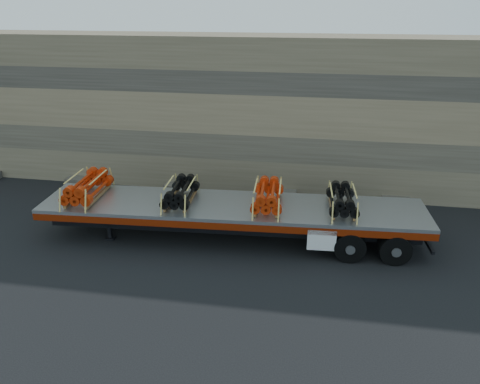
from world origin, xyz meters
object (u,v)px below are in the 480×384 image
object	(u,v)px
bundle_midfront	(181,193)
bundle_front	(87,187)
bundle_rear	(342,200)
bundle_midrear	(268,196)
trailer	(232,221)

from	to	relation	value
bundle_midfront	bundle_front	bearing A→B (deg)	180.00
bundle_midfront	bundle_rear	xyz separation A→B (m)	(5.91, 0.34, -0.01)
bundle_front	bundle_rear	distance (m)	9.52
bundle_front	bundle_midrear	size ratio (longest dim) A/B	1.08
trailer	bundle_rear	size ratio (longest dim) A/B	7.02
bundle_front	bundle_midrear	bearing A→B (deg)	0.00
bundle_front	bundle_midrear	distance (m)	6.85
bundle_midfront	bundle_midrear	size ratio (longest dim) A/B	0.96
bundle_front	bundle_rear	bearing A→B (deg)	-0.00
bundle_midrear	trailer	bearing A→B (deg)	-180.00
bundle_midrear	bundle_front	bearing A→B (deg)	180.00
bundle_midrear	bundle_rear	world-z (taller)	bundle_midrear
bundle_midrear	bundle_rear	bearing A→B (deg)	-0.00
trailer	bundle_front	size ratio (longest dim) A/B	6.07
bundle_front	bundle_midfront	world-z (taller)	bundle_front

